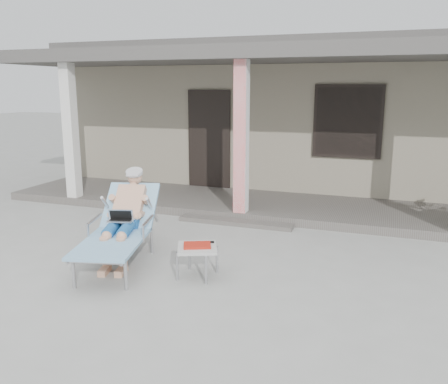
% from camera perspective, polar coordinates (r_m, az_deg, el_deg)
% --- Properties ---
extents(ground, '(60.00, 60.00, 0.00)m').
position_cam_1_polar(ground, '(6.54, -3.73, -8.23)').
color(ground, '#9E9E99').
rests_on(ground, ground).
extents(house, '(10.40, 5.40, 3.30)m').
position_cam_1_polar(house, '(12.36, 8.26, 9.44)').
color(house, gray).
rests_on(house, ground).
extents(porch_deck, '(10.00, 2.00, 0.15)m').
position_cam_1_polar(porch_deck, '(9.22, 3.62, -1.53)').
color(porch_deck, '#605B56').
rests_on(porch_deck, ground).
extents(porch_overhang, '(10.00, 2.30, 2.85)m').
position_cam_1_polar(porch_overhang, '(8.90, 3.77, 15.59)').
color(porch_overhang, silver).
rests_on(porch_overhang, porch_deck).
extents(porch_step, '(2.00, 0.30, 0.07)m').
position_cam_1_polar(porch_step, '(8.17, 1.39, -3.64)').
color(porch_step, '#605B56').
rests_on(porch_step, ground).
extents(lounger, '(1.16, 2.00, 1.25)m').
position_cam_1_polar(lounger, '(6.44, -12.25, -1.60)').
color(lounger, '#B7B7BC').
rests_on(lounger, ground).
extents(side_table, '(0.62, 0.62, 0.43)m').
position_cam_1_polar(side_table, '(5.89, -3.23, -6.89)').
color(side_table, '#B5B5B0').
rests_on(side_table, ground).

